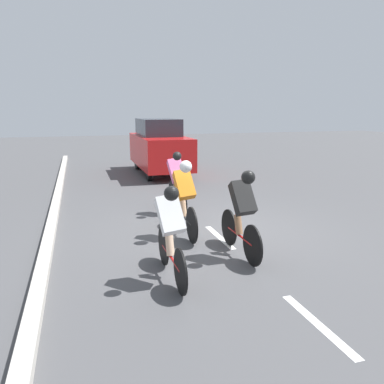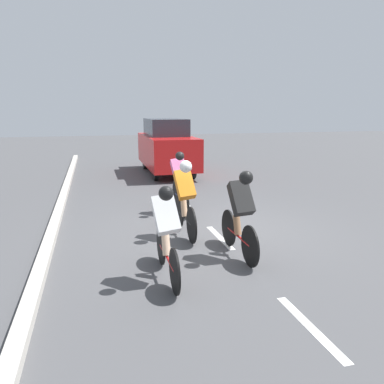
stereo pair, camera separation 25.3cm
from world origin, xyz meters
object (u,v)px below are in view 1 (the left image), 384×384
at_px(cyclist_black, 242,211).
at_px(support_car, 159,146).
at_px(cyclist_pink, 177,181).
at_px(cyclist_white, 171,230).
at_px(cyclist_orange, 184,196).

height_order(cyclist_black, support_car, support_car).
distance_m(cyclist_pink, support_car, 5.79).
bearing_deg(cyclist_white, cyclist_pink, -106.06).
bearing_deg(support_car, cyclist_black, 87.00).
bearing_deg(cyclist_pink, cyclist_orange, 80.27).
bearing_deg(cyclist_orange, cyclist_white, 68.41).
distance_m(cyclist_black, cyclist_white, 1.47).
relative_size(cyclist_orange, support_car, 0.40).
height_order(cyclist_white, support_car, support_car).
bearing_deg(cyclist_orange, cyclist_pink, -99.73).
relative_size(cyclist_white, support_car, 0.39).
distance_m(cyclist_orange, support_car, 7.51).
xyz_separation_m(cyclist_pink, cyclist_white, (1.02, 3.55, -0.02)).
relative_size(cyclist_pink, cyclist_white, 1.00).
xyz_separation_m(cyclist_white, support_car, (-1.82, -9.27, 0.29)).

